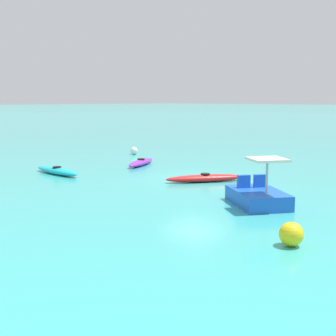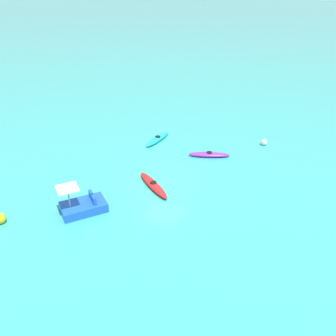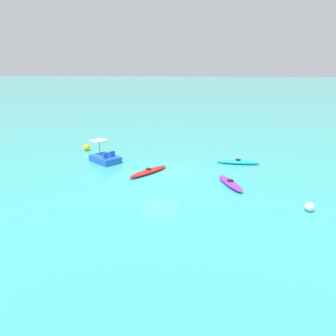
{
  "view_description": "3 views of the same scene",
  "coord_description": "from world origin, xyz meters",
  "px_view_note": "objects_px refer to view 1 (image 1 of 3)",
  "views": [
    {
      "loc": [
        13.07,
        -14.88,
        3.5
      ],
      "look_at": [
        -0.04,
        -1.62,
        0.65
      ],
      "focal_mm": 47.84,
      "sensor_mm": 36.0,
      "label": 1
    },
    {
      "loc": [
        16.31,
        9.38,
        11.11
      ],
      "look_at": [
        -0.64,
        -0.06,
        0.69
      ],
      "focal_mm": 36.75,
      "sensor_mm": 36.0,
      "label": 2
    },
    {
      "loc": [
        -3.95,
        19.05,
        6.99
      ],
      "look_at": [
        -0.6,
        0.2,
        0.65
      ],
      "focal_mm": 31.88,
      "sensor_mm": 36.0,
      "label": 3
    }
  ],
  "objects_px": {
    "kayak_red": "(205,178)",
    "buoy_yellow": "(291,234)",
    "pedal_boat_blue": "(258,195)",
    "buoy_white": "(134,151)",
    "kayak_cyan": "(57,171)",
    "kayak_purple": "(141,162)"
  },
  "relations": [
    {
      "from": "kayak_purple",
      "to": "buoy_white",
      "type": "distance_m",
      "value": 4.92
    },
    {
      "from": "kayak_red",
      "to": "kayak_cyan",
      "type": "bearing_deg",
      "value": -151.61
    },
    {
      "from": "kayak_purple",
      "to": "pedal_boat_blue",
      "type": "distance_m",
      "value": 10.24
    },
    {
      "from": "kayak_cyan",
      "to": "kayak_purple",
      "type": "relative_size",
      "value": 1.13
    },
    {
      "from": "kayak_purple",
      "to": "buoy_white",
      "type": "bearing_deg",
      "value": 143.36
    },
    {
      "from": "buoy_white",
      "to": "kayak_cyan",
      "type": "bearing_deg",
      "value": -66.96
    },
    {
      "from": "kayak_purple",
      "to": "buoy_yellow",
      "type": "xyz_separation_m",
      "value": [
        12.62,
        -6.47,
        0.13
      ]
    },
    {
      "from": "buoy_yellow",
      "to": "pedal_boat_blue",
      "type": "bearing_deg",
      "value": 134.12
    },
    {
      "from": "kayak_purple",
      "to": "buoy_white",
      "type": "height_order",
      "value": "buoy_white"
    },
    {
      "from": "kayak_purple",
      "to": "kayak_red",
      "type": "height_order",
      "value": "same"
    },
    {
      "from": "kayak_purple",
      "to": "buoy_yellow",
      "type": "relative_size",
      "value": 4.96
    },
    {
      "from": "kayak_purple",
      "to": "kayak_red",
      "type": "relative_size",
      "value": 0.9
    },
    {
      "from": "buoy_white",
      "to": "buoy_yellow",
      "type": "height_order",
      "value": "buoy_yellow"
    },
    {
      "from": "kayak_red",
      "to": "pedal_boat_blue",
      "type": "bearing_deg",
      "value": -27.19
    },
    {
      "from": "kayak_red",
      "to": "buoy_yellow",
      "type": "height_order",
      "value": "buoy_yellow"
    },
    {
      "from": "kayak_red",
      "to": "buoy_yellow",
      "type": "xyz_separation_m",
      "value": [
        7.0,
        -5.13,
        0.13
      ]
    },
    {
      "from": "pedal_boat_blue",
      "to": "buoy_white",
      "type": "distance_m",
      "value": 15.01
    },
    {
      "from": "pedal_boat_blue",
      "to": "kayak_purple",
      "type": "bearing_deg",
      "value": 160.56
    },
    {
      "from": "kayak_purple",
      "to": "buoy_yellow",
      "type": "bearing_deg",
      "value": -27.12
    },
    {
      "from": "kayak_purple",
      "to": "buoy_yellow",
      "type": "height_order",
      "value": "buoy_yellow"
    },
    {
      "from": "pedal_boat_blue",
      "to": "buoy_yellow",
      "type": "distance_m",
      "value": 4.26
    },
    {
      "from": "pedal_boat_blue",
      "to": "buoy_white",
      "type": "xyz_separation_m",
      "value": [
        -13.61,
        6.35,
        -0.09
      ]
    }
  ]
}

